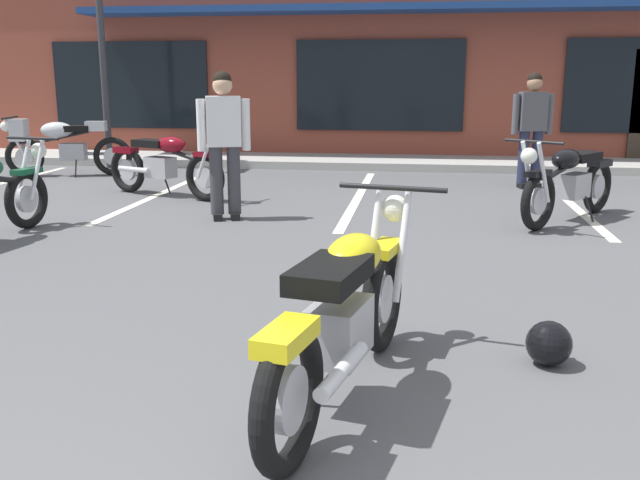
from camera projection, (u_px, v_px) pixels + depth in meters
ground_plane at (298, 306)px, 5.08m from camera, size 80.00×80.00×0.00m
sidewalk_kerb at (376, 161)px, 13.17m from camera, size 22.00×1.80×0.14m
brick_storefront_building at (388, 68)px, 16.14m from camera, size 18.74×6.58×3.62m
painted_stall_lines at (358, 196)px, 9.72m from camera, size 11.29×4.80×0.01m
motorcycle_foreground_classic at (346, 311)px, 3.53m from camera, size 0.79×2.09×0.98m
motorcycle_red_sportbike at (166, 163)px, 9.61m from camera, size 1.98×1.13×0.98m
motorcycle_silver_naked at (61, 144)px, 11.65m from camera, size 2.09×0.82×0.98m
motorcycle_blue_standard at (569, 181)px, 7.96m from camera, size 1.48×1.79×0.98m
person_in_black_shirt at (532, 123)px, 10.29m from camera, size 0.61×0.33×1.68m
person_by_back_row at (224, 136)px, 7.99m from camera, size 0.60×0.36×1.68m
helmet_on_pavement at (549, 343)px, 4.01m from camera, size 0.26×0.26×0.26m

